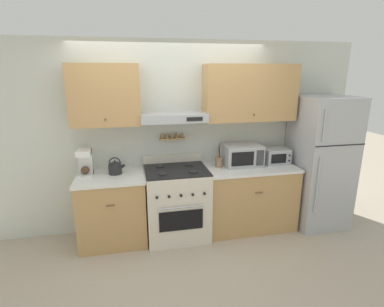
# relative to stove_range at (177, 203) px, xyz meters

# --- Properties ---
(ground_plane) EXTENTS (16.00, 16.00, 0.00)m
(ground_plane) POSITION_rel_stove_range_xyz_m (-0.00, -0.30, -0.47)
(ground_plane) COLOR #B2A38E
(wall_back) EXTENTS (5.20, 0.46, 2.55)m
(wall_back) POSITION_rel_stove_range_xyz_m (0.09, 0.31, 1.00)
(wall_back) COLOR silver
(wall_back) RESTS_ON ground_plane
(counter_left) EXTENTS (0.85, 0.65, 0.90)m
(counter_left) POSITION_rel_stove_range_xyz_m (-0.83, 0.03, -0.02)
(counter_left) COLOR tan
(counter_left) RESTS_ON ground_plane
(counter_right) EXTENTS (1.25, 0.65, 0.90)m
(counter_right) POSITION_rel_stove_range_xyz_m (1.03, 0.03, -0.02)
(counter_right) COLOR tan
(counter_right) RESTS_ON ground_plane
(stove_range) EXTENTS (0.80, 0.71, 1.05)m
(stove_range) POSITION_rel_stove_range_xyz_m (0.00, 0.00, 0.00)
(stove_range) COLOR beige
(stove_range) RESTS_ON ground_plane
(refrigerator) EXTENTS (0.72, 0.76, 1.84)m
(refrigerator) POSITION_rel_stove_range_xyz_m (2.04, -0.03, 0.44)
(refrigerator) COLOR #ADAFB5
(refrigerator) RESTS_ON ground_plane
(tea_kettle) EXTENTS (0.21, 0.17, 0.22)m
(tea_kettle) POSITION_rel_stove_range_xyz_m (-0.76, 0.11, 0.51)
(tea_kettle) COLOR #232326
(tea_kettle) RESTS_ON counter_left
(coffee_maker) EXTENTS (0.17, 0.24, 0.34)m
(coffee_maker) POSITION_rel_stove_range_xyz_m (-1.12, 0.15, 0.59)
(coffee_maker) COLOR white
(coffee_maker) RESTS_ON counter_left
(microwave) EXTENTS (0.51, 0.39, 0.29)m
(microwave) POSITION_rel_stove_range_xyz_m (0.94, 0.13, 0.57)
(microwave) COLOR #ADAFB5
(microwave) RESTS_ON counter_right
(utensil_crock) EXTENTS (0.10, 0.10, 0.29)m
(utensil_crock) POSITION_rel_stove_range_xyz_m (0.61, 0.11, 0.50)
(utensil_crock) COLOR #8E7051
(utensil_crock) RESTS_ON counter_right
(toaster_oven) EXTENTS (0.34, 0.28, 0.21)m
(toaster_oven) POSITION_rel_stove_range_xyz_m (1.44, 0.11, 0.53)
(toaster_oven) COLOR #ADAFB5
(toaster_oven) RESTS_ON counter_right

